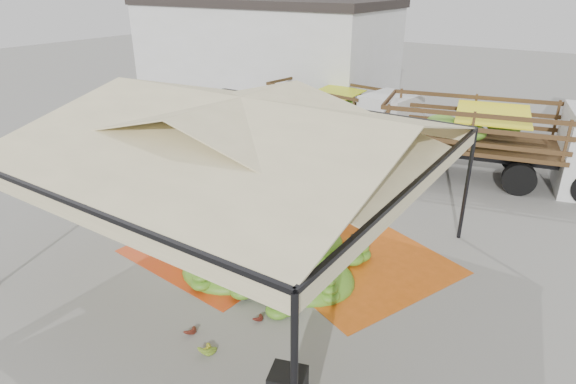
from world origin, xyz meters
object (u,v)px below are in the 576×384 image
Objects in this scene: vendor at (354,196)px; truck_left at (346,108)px; banana_heap at (264,237)px; truck_right at (513,134)px.

vendor is 0.25× the size of truck_left.
banana_heap is 0.80× the size of truck_left.
truck_left is (-2.88, 9.64, 0.80)m from banana_heap.
banana_heap is at bearing -126.84° from truck_right.
truck_right is (2.84, 5.83, 0.78)m from vendor.
truck_left is at bearing 158.59° from truck_right.
vendor is at bearing 70.65° from banana_heap.
truck_right reaches higher than vendor.
vendor is 0.21× the size of truck_right.
truck_right reaches higher than truck_left.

